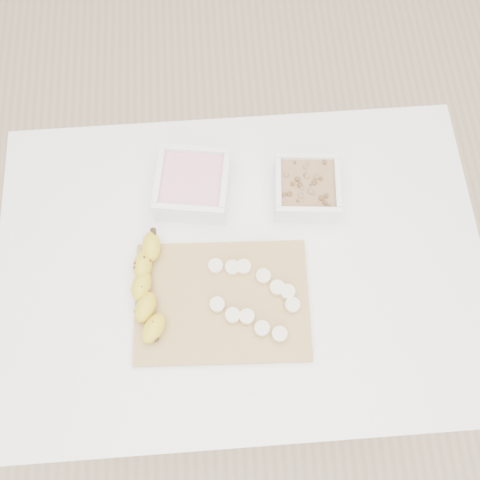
{
  "coord_description": "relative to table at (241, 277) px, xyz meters",
  "views": [
    {
      "loc": [
        -0.03,
        -0.33,
        1.79
      ],
      "look_at": [
        0.0,
        0.03,
        0.81
      ],
      "focal_mm": 40.0,
      "sensor_mm": 36.0,
      "label": 1
    }
  ],
  "objects": [
    {
      "name": "ground",
      "position": [
        0.0,
        0.0,
        -0.65
      ],
      "size": [
        3.5,
        3.5,
        0.0
      ],
      "primitive_type": "plane",
      "color": "#C6AD89",
      "rests_on": "ground"
    },
    {
      "name": "banana_slices",
      "position": [
        0.02,
        -0.08,
        0.12
      ],
      "size": [
        0.18,
        0.18,
        0.02
      ],
      "color": "#F4E5BC",
      "rests_on": "cutting_board"
    },
    {
      "name": "bowl_granola",
      "position": [
        0.15,
        0.15,
        0.13
      ],
      "size": [
        0.14,
        0.14,
        0.06
      ],
      "color": "white",
      "rests_on": "table"
    },
    {
      "name": "table",
      "position": [
        0.0,
        0.0,
        0.0
      ],
      "size": [
        1.0,
        0.7,
        0.75
      ],
      "color": "white",
      "rests_on": "ground"
    },
    {
      "name": "cutting_board",
      "position": [
        -0.04,
        -0.08,
        0.1
      ],
      "size": [
        0.35,
        0.26,
        0.01
      ],
      "primitive_type": "cube",
      "rotation": [
        0.0,
        0.0,
        -0.04
      ],
      "color": "tan",
      "rests_on": "table"
    },
    {
      "name": "banana",
      "position": [
        -0.18,
        -0.05,
        0.13
      ],
      "size": [
        0.1,
        0.22,
        0.04
      ],
      "primitive_type": null,
      "rotation": [
        0.0,
        0.0,
        -0.19
      ],
      "color": "gold",
      "rests_on": "cutting_board"
    },
    {
      "name": "bowl_yogurt",
      "position": [
        -0.09,
        0.17,
        0.13
      ],
      "size": [
        0.17,
        0.17,
        0.07
      ],
      "color": "white",
      "rests_on": "table"
    }
  ]
}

